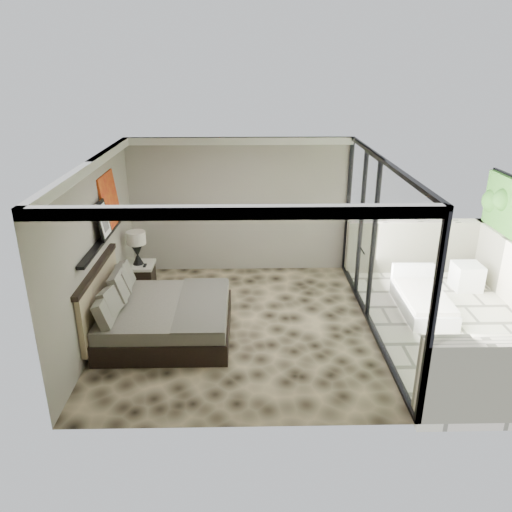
{
  "coord_description": "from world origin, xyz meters",
  "views": [
    {
      "loc": [
        0.14,
        -7.43,
        4.21
      ],
      "look_at": [
        0.3,
        0.4,
        1.12
      ],
      "focal_mm": 35.0,
      "sensor_mm": 36.0,
      "label": 1
    }
  ],
  "objects_px": {
    "table_lamp": "(137,243)",
    "lounger": "(422,300)",
    "nightstand": "(140,275)",
    "ottoman": "(467,276)",
    "bed": "(160,316)"
  },
  "relations": [
    {
      "from": "table_lamp",
      "to": "ottoman",
      "type": "relative_size",
      "value": 1.29
    },
    {
      "from": "lounger",
      "to": "table_lamp",
      "type": "bearing_deg",
      "value": 169.97
    },
    {
      "from": "ottoman",
      "to": "lounger",
      "type": "height_order",
      "value": "lounger"
    },
    {
      "from": "table_lamp",
      "to": "lounger",
      "type": "bearing_deg",
      "value": -11.0
    },
    {
      "from": "nightstand",
      "to": "table_lamp",
      "type": "relative_size",
      "value": 0.84
    },
    {
      "from": "lounger",
      "to": "bed",
      "type": "bearing_deg",
      "value": -169.38
    },
    {
      "from": "bed",
      "to": "lounger",
      "type": "height_order",
      "value": "bed"
    },
    {
      "from": "nightstand",
      "to": "lounger",
      "type": "distance_m",
      "value": 5.33
    },
    {
      "from": "table_lamp",
      "to": "lounger",
      "type": "relative_size",
      "value": 0.42
    },
    {
      "from": "nightstand",
      "to": "ottoman",
      "type": "relative_size",
      "value": 1.09
    },
    {
      "from": "ottoman",
      "to": "lounger",
      "type": "distance_m",
      "value": 1.46
    },
    {
      "from": "table_lamp",
      "to": "nightstand",
      "type": "bearing_deg",
      "value": 10.84
    },
    {
      "from": "bed",
      "to": "lounger",
      "type": "relative_size",
      "value": 1.32
    },
    {
      "from": "lounger",
      "to": "nightstand",
      "type": "bearing_deg",
      "value": 169.9
    },
    {
      "from": "ottoman",
      "to": "table_lamp",
      "type": "bearing_deg",
      "value": 178.73
    }
  ]
}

